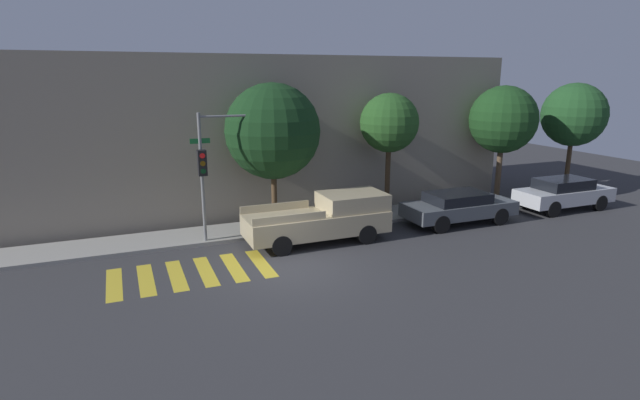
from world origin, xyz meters
The scene contains 12 objects.
ground_plane centered at (0.00, 0.00, 0.00)m, with size 60.00×60.00×0.00m, color #333335.
sidewalk centered at (0.00, 4.25, 0.07)m, with size 26.00×2.10×0.14m, color gray.
building_row centered at (0.00, 8.70, 3.42)m, with size 26.00×6.00×6.84m, color gray.
crosswalk centered at (-2.90, 0.80, 0.00)m, with size 4.94×2.60×0.00m.
traffic_light_pole centered at (-1.50, 3.37, 3.27)m, with size 2.51×0.56×4.77m.
pickup_truck centered at (2.17, 2.10, 0.90)m, with size 5.28×1.94×1.75m.
sedan_near_corner centered at (8.18, 2.10, 0.74)m, with size 4.70×1.88×1.33m.
sedan_middle centered at (14.02, 2.10, 0.79)m, with size 4.57×1.76×1.46m.
tree_near_corner centered at (0.96, 4.47, 3.90)m, with size 3.74×3.74×5.77m.
tree_midblock centered at (6.14, 4.47, 4.02)m, with size 2.52×2.52×5.31m.
tree_far_end centered at (12.28, 4.47, 3.97)m, with size 3.17×3.17×5.57m.
tree_behind_truck centered at (16.80, 4.47, 4.07)m, with size 3.17×3.17×5.67m.
Camera 1 is at (-4.68, -14.21, 6.02)m, focal length 28.00 mm.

